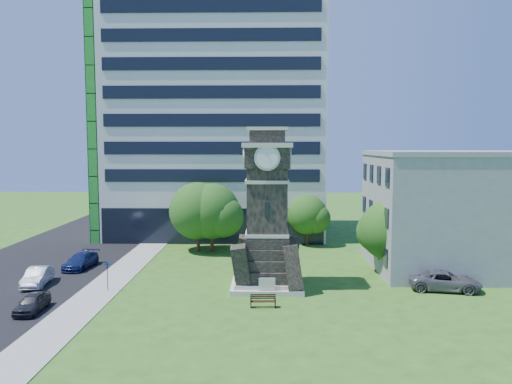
{
  "coord_description": "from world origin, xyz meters",
  "views": [
    {
      "loc": [
        2.93,
        -35.71,
        10.88
      ],
      "look_at": [
        2.04,
        7.67,
        6.82
      ],
      "focal_mm": 35.0,
      "sensor_mm": 36.0,
      "label": 1
    }
  ],
  "objects_px": {
    "park_bench": "(263,300)",
    "car_east_lot": "(445,281)",
    "car_street_south": "(32,303)",
    "clock_tower": "(267,219)",
    "car_street_north": "(81,261)",
    "street_sign": "(107,273)",
    "car_street_mid": "(37,277)"
  },
  "relations": [
    {
      "from": "car_street_south",
      "to": "car_east_lot",
      "type": "distance_m",
      "value": 29.32
    },
    {
      "from": "car_street_south",
      "to": "street_sign",
      "type": "height_order",
      "value": "street_sign"
    },
    {
      "from": "clock_tower",
      "to": "street_sign",
      "type": "relative_size",
      "value": 5.61
    },
    {
      "from": "clock_tower",
      "to": "car_street_north",
      "type": "relative_size",
      "value": 2.69
    },
    {
      "from": "park_bench",
      "to": "street_sign",
      "type": "bearing_deg",
      "value": 160.7
    },
    {
      "from": "clock_tower",
      "to": "park_bench",
      "type": "xyz_separation_m",
      "value": [
        -0.27,
        -4.96,
        -4.81
      ]
    },
    {
      "from": "car_street_mid",
      "to": "car_street_north",
      "type": "height_order",
      "value": "car_street_mid"
    },
    {
      "from": "car_street_north",
      "to": "car_east_lot",
      "type": "distance_m",
      "value": 30.58
    },
    {
      "from": "car_street_mid",
      "to": "street_sign",
      "type": "height_order",
      "value": "street_sign"
    },
    {
      "from": "car_street_mid",
      "to": "clock_tower",
      "type": "bearing_deg",
      "value": -8.14
    },
    {
      "from": "park_bench",
      "to": "car_east_lot",
      "type": "bearing_deg",
      "value": 14.78
    },
    {
      "from": "clock_tower",
      "to": "park_bench",
      "type": "height_order",
      "value": "clock_tower"
    },
    {
      "from": "car_street_south",
      "to": "street_sign",
      "type": "relative_size",
      "value": 1.62
    },
    {
      "from": "clock_tower",
      "to": "car_street_south",
      "type": "distance_m",
      "value": 17.25
    },
    {
      "from": "park_bench",
      "to": "clock_tower",
      "type": "bearing_deg",
      "value": 84.37
    },
    {
      "from": "car_east_lot",
      "to": "park_bench",
      "type": "bearing_deg",
      "value": 117.28
    },
    {
      "from": "car_street_south",
      "to": "car_street_north",
      "type": "bearing_deg",
      "value": 93.04
    },
    {
      "from": "car_street_north",
      "to": "clock_tower",
      "type": "bearing_deg",
      "value": -12.59
    },
    {
      "from": "clock_tower",
      "to": "car_street_south",
      "type": "height_order",
      "value": "clock_tower"
    },
    {
      "from": "park_bench",
      "to": "street_sign",
      "type": "distance_m",
      "value": 12.21
    },
    {
      "from": "car_east_lot",
      "to": "car_street_mid",
      "type": "bearing_deg",
      "value": 98.71
    },
    {
      "from": "car_east_lot",
      "to": "clock_tower",
      "type": "bearing_deg",
      "value": 96.97
    },
    {
      "from": "car_street_north",
      "to": "street_sign",
      "type": "height_order",
      "value": "street_sign"
    },
    {
      "from": "street_sign",
      "to": "car_street_mid",
      "type": "bearing_deg",
      "value": 168.64
    },
    {
      "from": "car_street_south",
      "to": "park_bench",
      "type": "xyz_separation_m",
      "value": [
        15.14,
        1.2,
        -0.13
      ]
    },
    {
      "from": "car_street_mid",
      "to": "car_east_lot",
      "type": "relative_size",
      "value": 0.8
    },
    {
      "from": "street_sign",
      "to": "park_bench",
      "type": "bearing_deg",
      "value": -14.66
    },
    {
      "from": "car_street_mid",
      "to": "car_street_north",
      "type": "bearing_deg",
      "value": 68.02
    },
    {
      "from": "car_street_north",
      "to": "park_bench",
      "type": "height_order",
      "value": "car_street_north"
    },
    {
      "from": "car_street_north",
      "to": "street_sign",
      "type": "relative_size",
      "value": 2.08
    },
    {
      "from": "car_street_north",
      "to": "car_east_lot",
      "type": "bearing_deg",
      "value": -5.94
    },
    {
      "from": "park_bench",
      "to": "street_sign",
      "type": "xyz_separation_m",
      "value": [
        -11.66,
        3.52,
        0.89
      ]
    }
  ]
}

